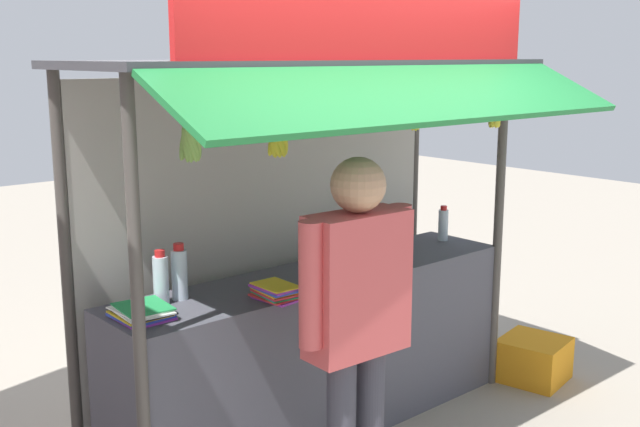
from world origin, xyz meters
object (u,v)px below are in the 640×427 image
Objects in this scene: water_bottle_far_right at (161,279)px; banana_bunch_rightmost at (278,141)px; banana_bunch_leftmost at (494,117)px; plastic_crate at (533,359)px; water_bottle_front_left at (443,224)px; banana_bunch_inner_left at (190,142)px; banana_bunch_inner_right at (413,116)px; vendor_person at (357,308)px; magazine_stack_right at (142,312)px; magazine_stack_rear_center at (374,253)px; water_bottle_mid_left at (179,273)px; magazine_stack_far_left at (276,292)px; water_bottle_left at (372,232)px.

water_bottle_far_right is 0.93m from banana_bunch_rightmost.
plastic_crate is at bearing -6.93° from banana_bunch_leftmost.
water_bottle_front_left is 2.38m from banana_bunch_inner_left.
vendor_person is at bearing -153.09° from banana_bunch_inner_right.
banana_bunch_inner_left is 0.47m from banana_bunch_rightmost.
magazine_stack_right is at bearing 134.19° from vendor_person.
plastic_crate is at bearing -1.32° from banana_bunch_inner_left.
magazine_stack_rear_center is 0.90× the size of banana_bunch_inner_left.
banana_bunch_inner_right reaches higher than plastic_crate.
vendor_person reaches higher than water_bottle_far_right.
banana_bunch_rightmost is at bearing 110.65° from vendor_person.
banana_bunch_inner_right reaches higher than magazine_stack_rear_center.
water_bottle_far_right is at bearing 178.59° from water_bottle_front_left.
plastic_crate is (0.40, -0.50, -0.92)m from water_bottle_front_left.
magazine_stack_right is 1.19× the size of banana_bunch_inner_right.
magazine_stack_right is at bearing -143.77° from water_bottle_far_right.
water_bottle_mid_left is 2.11m from banana_bunch_leftmost.
magazine_stack_far_left is 1.02m from banana_bunch_inner_left.
magazine_stack_rear_center is at bearing 72.74° from banana_bunch_inner_right.
water_bottle_left is 1.47m from plastic_crate.
magazine_stack_rear_center is at bearing -131.51° from water_bottle_left.
banana_bunch_leftmost is (2.13, -0.00, -0.00)m from banana_bunch_inner_left.
water_bottle_far_right is 0.94× the size of magazine_stack_right.
magazine_stack_right is (-0.66, 0.18, -0.01)m from magazine_stack_far_left.
banana_bunch_inner_right is (0.82, -0.17, 0.86)m from magazine_stack_far_left.
water_bottle_far_right is at bearing 77.92° from banana_bunch_inner_left.
water_bottle_far_right is 1.58m from banana_bunch_inner_right.
banana_bunch_inner_right is at bearing -13.62° from magazine_stack_right.
water_bottle_far_right is 1.06× the size of water_bottle_left.
banana_bunch_inner_right reaches higher than water_bottle_far_right.
magazine_stack_far_left reaches higher than plastic_crate.
vendor_person reaches higher than magazine_stack_rear_center.
magazine_stack_far_left is 0.82m from banana_bunch_rightmost.
water_bottle_front_left is at bearing 9.20° from magazine_stack_far_left.
magazine_stack_rear_center is 1.10m from banana_bunch_leftmost.
water_bottle_left is at bearing 48.49° from magazine_stack_rear_center.
banana_bunch_inner_right is at bearing 0.14° from banana_bunch_rightmost.
banana_bunch_leftmost reaches higher than vendor_person.
banana_bunch_rightmost is at bearing 178.43° from plastic_crate.
magazine_stack_far_left reaches higher than magazine_stack_rear_center.
banana_bunch_leftmost is at bearing 17.36° from vendor_person.
magazine_stack_far_left is at bearing -33.60° from water_bottle_far_right.
banana_bunch_inner_right is 0.89× the size of banana_bunch_leftmost.
water_bottle_mid_left is 1.12× the size of magazine_stack_rear_center.
water_bottle_front_left is at bearing 14.13° from banana_bunch_rightmost.
magazine_stack_rear_center is 1.38m from banana_bunch_rightmost.
banana_bunch_inner_left reaches higher than water_bottle_far_right.
banana_bunch_rightmost is 0.18× the size of vendor_person.
vendor_person reaches higher than plastic_crate.
banana_bunch_inner_left reaches higher than water_bottle_mid_left.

